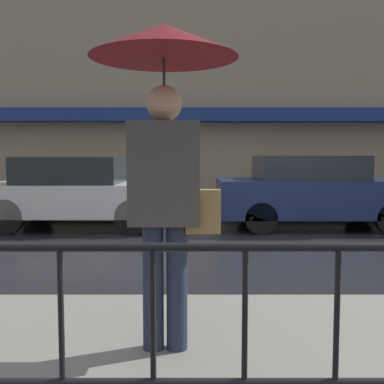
{
  "coord_description": "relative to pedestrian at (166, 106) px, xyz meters",
  "views": [
    {
      "loc": [
        -1.3,
        -7.35,
        1.5
      ],
      "look_at": [
        -1.31,
        -1.44,
        1.03
      ],
      "focal_mm": 42.0,
      "sensor_mm": 36.0,
      "label": 1
    }
  ],
  "objects": [
    {
      "name": "building_storefront",
      "position": [
        1.48,
        9.44,
        1.02
      ],
      "size": [
        28.0,
        0.85,
        5.77
      ],
      "color": "gray",
      "rests_on": "ground_plane"
    },
    {
      "name": "lane_marking",
      "position": [
        1.48,
        4.28,
        -1.84
      ],
      "size": [
        25.2,
        0.12,
        0.01
      ],
      "color": "gold",
      "rests_on": "ground_plane"
    },
    {
      "name": "sidewalk_far",
      "position": [
        1.48,
        8.32,
        -1.77
      ],
      "size": [
        28.0,
        1.98,
        0.15
      ],
      "color": "gray",
      "rests_on": "ground_plane"
    },
    {
      "name": "car_white",
      "position": [
        -2.21,
        6.33,
        -1.08
      ],
      "size": [
        3.92,
        1.94,
        1.49
      ],
      "color": "silver",
      "rests_on": "ground_plane"
    },
    {
      "name": "ground_plane",
      "position": [
        1.48,
        4.28,
        -1.84
      ],
      "size": [
        80.0,
        80.0,
        0.0
      ],
      "primitive_type": "plane",
      "color": "black"
    },
    {
      "name": "car_navy",
      "position": [
        2.73,
        6.33,
        -1.07
      ],
      "size": [
        4.05,
        1.86,
        1.51
      ],
      "color": "#19234C",
      "rests_on": "ground_plane"
    },
    {
      "name": "pedestrian",
      "position": [
        0.0,
        0.0,
        0.0
      ],
      "size": [
        1.01,
        1.01,
        2.24
      ],
      "rotation": [
        0.0,
        0.0,
        3.14
      ],
      "color": "#23283D",
      "rests_on": "sidewalk_near"
    }
  ]
}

